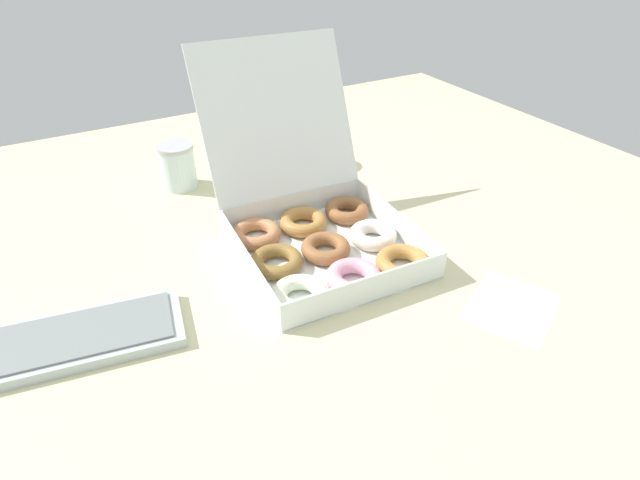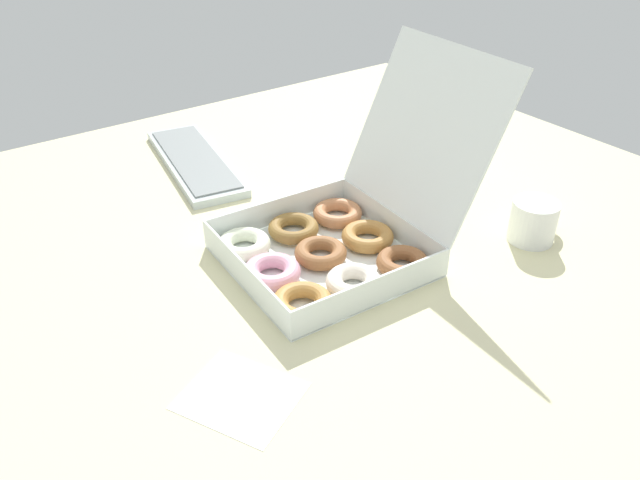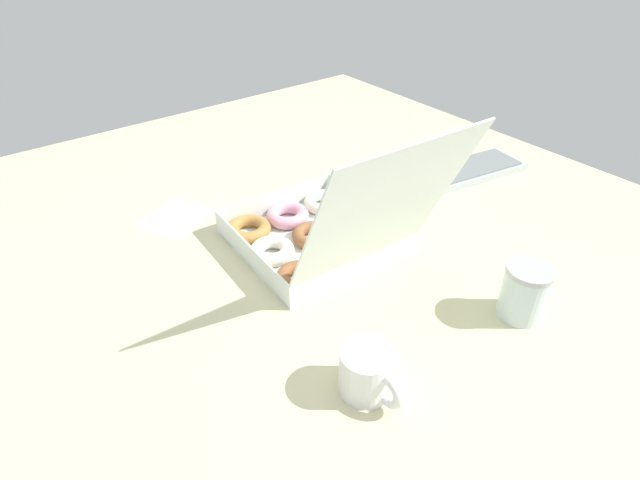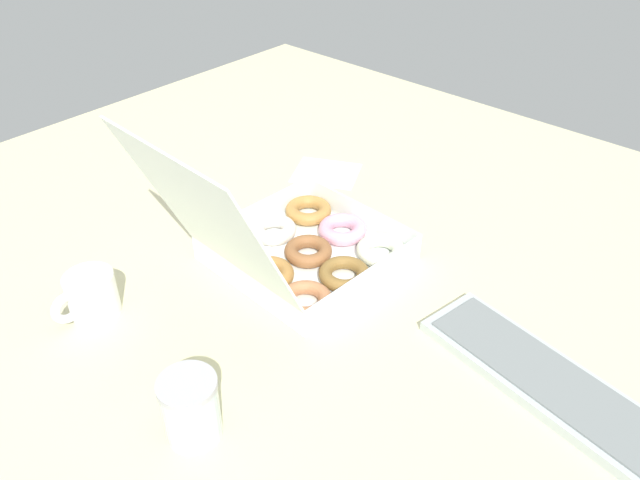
{
  "view_description": "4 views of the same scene",
  "coord_description": "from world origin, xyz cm",
  "px_view_note": "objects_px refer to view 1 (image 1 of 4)",
  "views": [
    {
      "loc": [
        -44.43,
        -66.71,
        56.53
      ],
      "look_at": [
        -7.24,
        -0.4,
        4.93
      ],
      "focal_mm": 28.0,
      "sensor_mm": 36.0,
      "label": 1
    },
    {
      "loc": [
        70.26,
        -54.18,
        64.27
      ],
      "look_at": [
        -7.94,
        2.39,
        2.61
      ],
      "focal_mm": 35.0,
      "sensor_mm": 36.0,
      "label": 2
    },
    {
      "loc": [
        49.0,
        73.47,
        64.44
      ],
      "look_at": [
        -5.41,
        3.09,
        1.81
      ],
      "focal_mm": 28.0,
      "sensor_mm": 36.0,
      "label": 3
    },
    {
      "loc": [
        -73.06,
        72.78,
        75.35
      ],
      "look_at": [
        -6.04,
        -2.08,
        3.33
      ],
      "focal_mm": 35.0,
      "sensor_mm": 36.0,
      "label": 4
    }
  ],
  "objects_px": {
    "keyboard": "(44,348)",
    "glass_jar": "(178,166)",
    "coffee_mug": "(313,149)",
    "donut_box": "(321,232)"
  },
  "relations": [
    {
      "from": "keyboard",
      "to": "glass_jar",
      "type": "xyz_separation_m",
      "value": [
        0.33,
        0.43,
        0.04
      ]
    },
    {
      "from": "coffee_mug",
      "to": "glass_jar",
      "type": "distance_m",
      "value": 0.34
    },
    {
      "from": "donut_box",
      "to": "keyboard",
      "type": "xyz_separation_m",
      "value": [
        -0.5,
        -0.04,
        -0.03
      ]
    },
    {
      "from": "keyboard",
      "to": "donut_box",
      "type": "bearing_deg",
      "value": 4.11
    },
    {
      "from": "coffee_mug",
      "to": "glass_jar",
      "type": "relative_size",
      "value": 1.13
    },
    {
      "from": "keyboard",
      "to": "coffee_mug",
      "type": "xyz_separation_m",
      "value": [
        0.67,
        0.38,
        0.03
      ]
    },
    {
      "from": "donut_box",
      "to": "glass_jar",
      "type": "height_order",
      "value": "donut_box"
    },
    {
      "from": "donut_box",
      "to": "keyboard",
      "type": "distance_m",
      "value": 0.5
    },
    {
      "from": "donut_box",
      "to": "coffee_mug",
      "type": "relative_size",
      "value": 3.9
    },
    {
      "from": "donut_box",
      "to": "keyboard",
      "type": "height_order",
      "value": "donut_box"
    }
  ]
}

